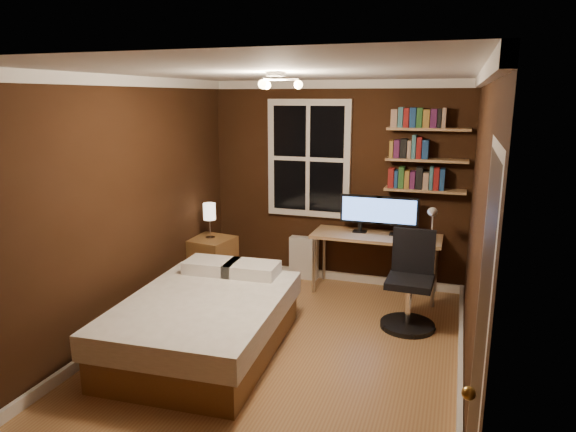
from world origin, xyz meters
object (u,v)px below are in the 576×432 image
(desk_lamp, at_px, (432,224))
(nightstand, at_px, (211,262))
(monitor_right, at_px, (397,216))
(desk, at_px, (376,240))
(bedside_lamp, at_px, (210,221))
(office_chair, at_px, (410,291))
(bed, at_px, (205,322))
(radiator, at_px, (304,258))
(monitor_left, at_px, (360,214))

(desk_lamp, bearing_deg, nightstand, -173.07)
(monitor_right, bearing_deg, desk, -161.52)
(nightstand, xyz_separation_m, desk, (1.95, 0.45, 0.34))
(nightstand, bearing_deg, bedside_lamp, 0.00)
(monitor_right, distance_m, office_chair, 1.10)
(bedside_lamp, relative_size, desk_lamp, 0.99)
(office_chair, bearing_deg, bed, -145.21)
(desk_lamp, bearing_deg, office_chair, -102.07)
(nightstand, bearing_deg, radiator, 42.02)
(radiator, height_order, monitor_right, monitor_right)
(bedside_lamp, bearing_deg, monitor_right, 13.70)
(bed, height_order, bedside_lamp, bedside_lamp)
(bedside_lamp, relative_size, office_chair, 0.44)
(bedside_lamp, height_order, office_chair, bedside_lamp)
(monitor_left, bearing_deg, bed, -117.12)
(bed, xyz_separation_m, office_chair, (1.74, 1.13, 0.10))
(nightstand, bearing_deg, office_chair, 0.12)
(monitor_left, bearing_deg, desk_lamp, -14.41)
(bed, relative_size, bedside_lamp, 4.54)
(bedside_lamp, bearing_deg, desk, 13.13)
(desk, bearing_deg, monitor_left, 160.36)
(monitor_left, bearing_deg, nightstand, -163.05)
(nightstand, bearing_deg, desk_lamp, 15.83)
(bed, xyz_separation_m, desk, (1.25, 1.96, 0.38))
(bedside_lamp, relative_size, monitor_right, 0.89)
(monitor_right, bearing_deg, monitor_left, 180.00)
(nightstand, height_order, bedside_lamp, bedside_lamp)
(monitor_right, bearing_deg, bed, -125.99)
(bed, relative_size, radiator, 3.59)
(nightstand, distance_m, bedside_lamp, 0.53)
(desk_lamp, bearing_deg, radiator, 167.90)
(nightstand, height_order, desk, desk)
(office_chair, bearing_deg, desk, 121.99)
(bed, bearing_deg, nightstand, 111.49)
(desk, distance_m, monitor_right, 0.37)
(office_chair, bearing_deg, monitor_left, 129.25)
(nightstand, height_order, monitor_right, monitor_right)
(monitor_right, bearing_deg, nightstand, -166.30)
(bed, relative_size, nightstand, 3.17)
(monitor_left, relative_size, monitor_right, 1.00)
(bed, bearing_deg, monitor_right, 50.62)
(bedside_lamp, distance_m, desk_lamp, 2.60)
(bedside_lamp, height_order, radiator, bedside_lamp)
(radiator, distance_m, monitor_right, 1.36)
(radiator, distance_m, desk_lamp, 1.75)
(nightstand, bearing_deg, monitor_right, 22.60)
(bed, distance_m, office_chair, 2.07)
(radiator, distance_m, desk, 1.04)
(radiator, height_order, desk, desk)
(bedside_lamp, height_order, desk_lamp, desk_lamp)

